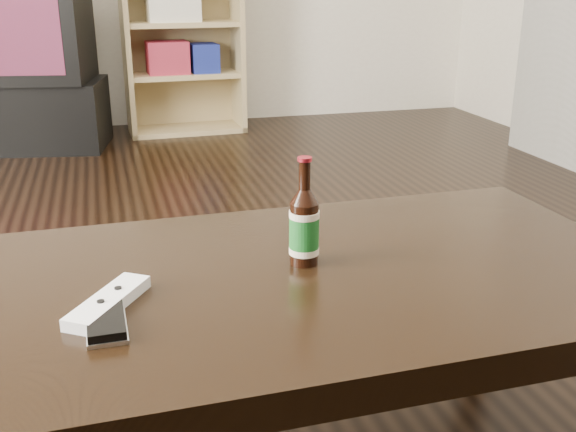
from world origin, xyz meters
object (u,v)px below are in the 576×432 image
object	(u,v)px
coffee_table	(323,298)
remote	(108,302)
tv_stand	(18,115)
tv	(6,22)
bookshelf	(179,19)
beer_bottle	(304,227)
phone	(106,323)

from	to	relation	value
coffee_table	remote	bearing A→B (deg)	-171.64
tv_stand	tv	world-z (taller)	tv
bookshelf	beer_bottle	bearing A→B (deg)	-95.30
beer_bottle	remote	distance (m)	0.36
phone	beer_bottle	bearing A→B (deg)	22.77
bookshelf	beer_bottle	xyz separation A→B (m)	(-0.18, -3.23, -0.18)
beer_bottle	bookshelf	bearing A→B (deg)	86.83
bookshelf	coffee_table	world-z (taller)	bookshelf
tv	coffee_table	xyz separation A→B (m)	(0.82, -3.05, -0.32)
phone	remote	xyz separation A→B (m)	(0.00, 0.07, 0.00)
tv	beer_bottle	xyz separation A→B (m)	(0.79, -3.01, -0.19)
remote	tv_stand	bearing A→B (deg)	131.99
phone	tv_stand	bearing A→B (deg)	96.98
tv_stand	beer_bottle	size ratio (longest dim) A/B	4.84
remote	tv	bearing A→B (deg)	131.99
phone	remote	bearing A→B (deg)	84.95
bookshelf	coffee_table	size ratio (longest dim) A/B	1.11
tv_stand	beer_bottle	world-z (taller)	beer_bottle
bookshelf	tv_stand	bearing A→B (deg)	-169.91
tv_stand	remote	xyz separation A→B (m)	(0.45, -3.10, 0.26)
tv_stand	coffee_table	bearing A→B (deg)	-64.44
tv_stand	remote	bearing A→B (deg)	-71.32
bookshelf	beer_bottle	distance (m)	3.24
tv_stand	phone	world-z (taller)	phone
phone	remote	distance (m)	0.07
phone	remote	size ratio (longest dim) A/B	0.65
tv	bookshelf	size ratio (longest dim) A/B	0.70
bookshelf	phone	bearing A→B (deg)	-101.05
tv_stand	tv	bearing A→B (deg)	-90.00
tv_stand	tv	size ratio (longest dim) A/B	1.03
tv	beer_bottle	world-z (taller)	tv
tv	beer_bottle	distance (m)	3.12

